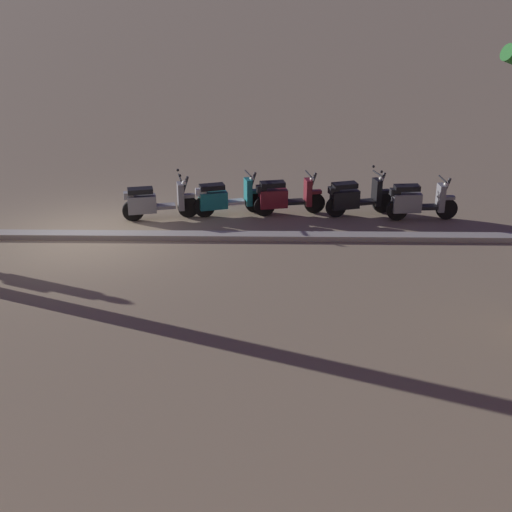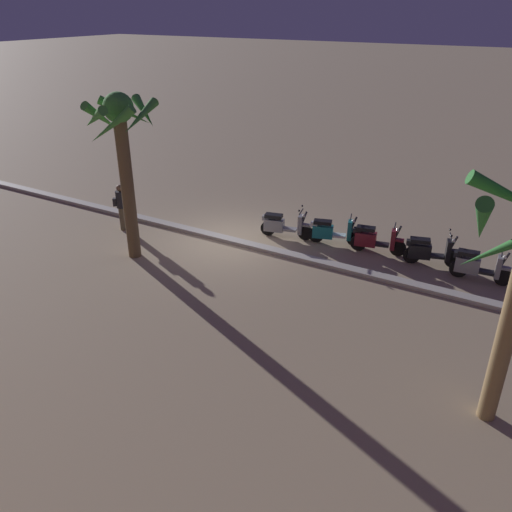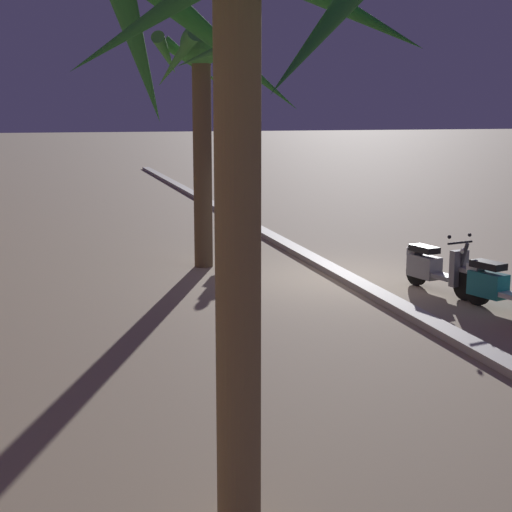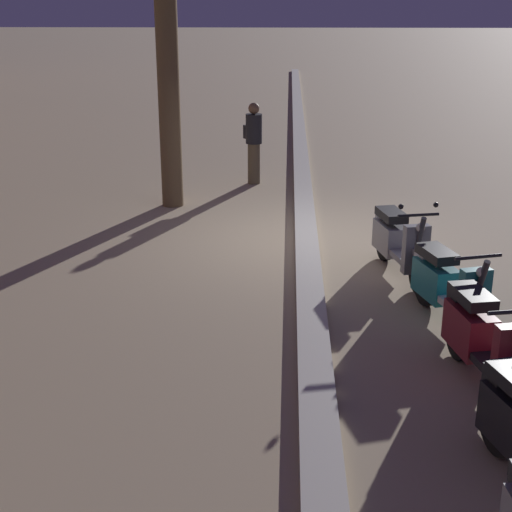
% 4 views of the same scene
% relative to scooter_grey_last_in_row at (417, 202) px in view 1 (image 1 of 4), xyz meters
% --- Properties ---
extents(ground_plane, '(200.00, 200.00, 0.00)m').
position_rel_scooter_grey_last_in_row_xyz_m(ground_plane, '(7.81, 1.30, -0.47)').
color(ground_plane, '#9E896B').
extents(curb_strip, '(60.00, 0.36, 0.12)m').
position_rel_scooter_grey_last_in_row_xyz_m(curb_strip, '(7.81, 1.33, -0.41)').
color(curb_strip, '#ADA89E').
rests_on(curb_strip, ground).
extents(scooter_grey_last_in_row, '(1.75, 0.56, 1.04)m').
position_rel_scooter_grey_last_in_row_xyz_m(scooter_grey_last_in_row, '(0.00, 0.00, 0.00)').
color(scooter_grey_last_in_row, black).
rests_on(scooter_grey_last_in_row, ground).
extents(scooter_black_far_back, '(1.72, 0.76, 1.17)m').
position_rel_scooter_grey_last_in_row_xyz_m(scooter_black_far_back, '(1.47, -0.31, -0.01)').
color(scooter_black_far_back, black).
rests_on(scooter_black_far_back, ground).
extents(scooter_maroon_mid_centre, '(1.78, 0.67, 1.04)m').
position_rel_scooter_grey_last_in_row_xyz_m(scooter_maroon_mid_centre, '(3.21, -0.32, -0.01)').
color(scooter_maroon_mid_centre, black).
rests_on(scooter_maroon_mid_centre, ground).
extents(scooter_teal_second_in_line, '(1.77, 0.78, 1.04)m').
position_rel_scooter_grey_last_in_row_xyz_m(scooter_teal_second_in_line, '(4.68, -0.27, -0.02)').
color(scooter_teal_second_in_line, black).
rests_on(scooter_teal_second_in_line, ground).
extents(scooter_grey_lead_nearest, '(1.84, 0.72, 1.17)m').
position_rel_scooter_grey_last_in_row_xyz_m(scooter_grey_lead_nearest, '(6.36, 0.08, -0.02)').
color(scooter_grey_lead_nearest, black).
rests_on(scooter_grey_lead_nearest, ground).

